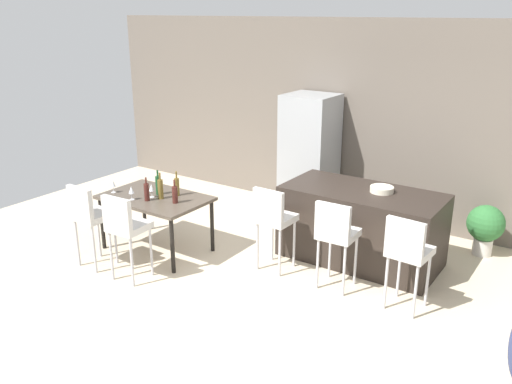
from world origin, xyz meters
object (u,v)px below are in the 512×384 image
bar_chair_right (408,249)px  dining_chair_far (125,224)px  wine_bottle_end (177,186)px  wine_glass_corner (113,183)px  dining_table (155,201)px  wine_bottle_left (158,185)px  bar_chair_middle (336,231)px  wine_bottle_far (147,192)px  wine_glass_middle (131,190)px  wine_bottle_inner (175,194)px  wine_bottle_right (160,189)px  fruit_bowl (382,189)px  refrigerator (309,156)px  potted_plant (485,226)px  kitchen_island (361,226)px  dining_chair_near (89,213)px  wine_glass_near (151,188)px  bar_chair_left (273,216)px

bar_chair_right → dining_chair_far: same height
wine_bottle_end → wine_glass_corner: wine_bottle_end is taller
dining_table → wine_bottle_left: size_ratio=4.19×
bar_chair_middle → wine_bottle_far: size_ratio=3.47×
bar_chair_right → wine_glass_middle: bearing=-169.5°
wine_bottle_inner → wine_glass_middle: (-0.53, -0.22, 0.01)m
wine_bottle_right → wine_bottle_left: bearing=144.1°
wine_bottle_far → wine_glass_corner: size_ratio=1.74×
wine_bottle_far → fruit_bowl: wine_bottle_far is taller
dining_table → refrigerator: size_ratio=0.74×
potted_plant → wine_glass_middle: bearing=-145.9°
wine_bottle_right → wine_bottle_end: size_ratio=1.05×
potted_plant → wine_bottle_left: bearing=-148.7°
bar_chair_right → dining_chair_far: size_ratio=1.00×
bar_chair_middle → dining_table: bar_chair_middle is taller
kitchen_island → refrigerator: bearing=141.7°
bar_chair_middle → wine_bottle_far: 2.41m
kitchen_island → bar_chair_right: (0.87, -0.85, 0.24)m
dining_chair_far → wine_glass_middle: bearing=130.2°
kitchen_island → dining_chair_near: bearing=-142.4°
wine_bottle_right → wine_glass_near: (-0.13, -0.03, -0.01)m
dining_chair_far → wine_bottle_end: 1.00m
wine_bottle_right → wine_glass_near: size_ratio=1.95×
wine_bottle_left → refrigerator: (1.00, 2.18, 0.05)m
wine_bottle_inner → dining_chair_far: bearing=-95.2°
bar_chair_right → wine_bottle_inner: size_ratio=3.55×
bar_chair_left → potted_plant: (1.99, 1.89, -0.30)m
dining_chair_near → refrigerator: size_ratio=0.57×
fruit_bowl → potted_plant: bearing=42.9°
bar_chair_left → wine_glass_middle: size_ratio=6.03×
wine_glass_middle → wine_glass_near: bearing=56.4°
bar_chair_left → dining_chair_far: (-1.25, -1.16, 0.00)m
wine_bottle_left → wine_glass_middle: bearing=-111.7°
bar_chair_middle → bar_chair_right: (0.80, 0.00, 0.00)m
wine_bottle_far → wine_bottle_end: wine_bottle_end is taller
dining_chair_near → wine_glass_middle: bearing=74.1°
bar_chair_right → wine_glass_corner: bearing=-171.5°
wine_bottle_end → wine_bottle_inner: (0.17, -0.22, -0.01)m
bar_chair_left → wine_bottle_far: bar_chair_left is taller
refrigerator → potted_plant: refrigerator is taller
bar_chair_right → dining_chair_near: bearing=-161.6°
dining_table → wine_glass_near: bearing=-105.8°
wine_bottle_inner → refrigerator: size_ratio=0.16×
bar_chair_left → dining_table: 1.60m
wine_bottle_far → wine_bottle_left: size_ratio=0.93×
bar_chair_left → bar_chair_right: same height
wine_bottle_end → wine_glass_corner: bearing=-153.5°
bar_chair_middle → bar_chair_right: 0.80m
kitchen_island → wine_glass_middle: (-2.46, -1.47, 0.40)m
potted_plant → fruit_bowl: bearing=-137.1°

